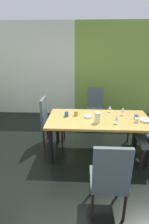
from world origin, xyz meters
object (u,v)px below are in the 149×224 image
chair_right_far (145,123)px  serving_bowl_left (146,120)px  chair_head_far (95,105)px  cup_north (136,120)px  wine_glass_near_shelf (123,110)px  cup_front (76,113)px  cup_south (136,117)px  serving_bowl_center (88,117)px  chair_head_near (109,177)px  cup_rear (67,114)px  wine_glass_west (110,108)px  chair_left_far (50,120)px  dining_table (99,122)px  pitcher_corner (97,118)px  wine_glass_east (117,118)px

chair_right_far → serving_bowl_left: bearing=158.7°
chair_head_far → cup_north: (0.62, -1.50, 0.24)m
wine_glass_near_shelf → cup_front: size_ratio=1.78×
cup_north → cup_south: bearing=75.6°
serving_bowl_center → cup_front: (-0.23, 0.09, 0.03)m
chair_right_far → chair_head_near: 1.91m
wine_glass_near_shelf → serving_bowl_left: wine_glass_near_shelf is taller
cup_rear → cup_south: 1.30m
wine_glass_west → cup_rear: bearing=-161.6°
chair_head_far → chair_left_far: chair_left_far is taller
dining_table → chair_head_near: chair_head_near is taller
chair_left_far → cup_south: size_ratio=13.04×
dining_table → pitcher_corner: (-0.04, -0.20, 0.17)m
wine_glass_east → serving_bowl_center: size_ratio=1.05×
chair_left_far → cup_south: 1.72m
serving_bowl_center → cup_south: (0.88, -0.02, 0.02)m
dining_table → wine_glass_near_shelf: wine_glass_near_shelf is taller
chair_left_far → cup_front: 0.63m
chair_head_far → serving_bowl_center: bearing=80.6°
dining_table → chair_left_far: 1.04m
wine_glass_east → cup_north: 0.38m
cup_rear → cup_front: 0.19m
serving_bowl_left → cup_rear: bearing=173.1°
chair_head_far → serving_bowl_left: 1.68m
cup_front → chair_head_near: bearing=-72.6°
chair_head_far → chair_left_far: size_ratio=0.98×
serving_bowl_center → wine_glass_near_shelf: bearing=13.2°
chair_head_near → cup_rear: bearing=114.2°
cup_north → wine_glass_near_shelf: bearing=117.7°
dining_table → cup_south: (0.69, 0.01, 0.12)m
cup_front → cup_north: bearing=-13.9°
chair_head_near → chair_head_far: bearing=90.2°
chair_left_far → pitcher_corner: (0.95, -0.50, 0.28)m
serving_bowl_left → serving_bowl_center: bearing=172.5°
wine_glass_west → wine_glass_near_shelf: wine_glass_near_shelf is taller
chair_right_far → cup_north: chair_right_far is taller
dining_table → chair_head_far: (0.02, 1.35, -0.12)m
wine_glass_west → pitcher_corner: (-0.29, -0.56, 0.00)m
wine_glass_west → cup_north: (0.40, -0.50, -0.05)m
cup_north → dining_table: bearing=167.1°
cup_front → serving_bowl_left: bearing=-10.1°
chair_right_far → dining_table: bearing=106.9°
wine_glass_near_shelf → pitcher_corner: bearing=-142.9°
chair_right_far → serving_bowl_center: bearing=102.9°
cup_front → pitcher_corner: 0.51m
dining_table → wine_glass_east: bearing=-39.0°
wine_glass_west → wine_glass_near_shelf: bearing=-36.8°
serving_bowl_left → cup_north: 0.18m
chair_head_far → serving_bowl_center: size_ratio=6.81×
chair_head_far → pitcher_corner: 1.58m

